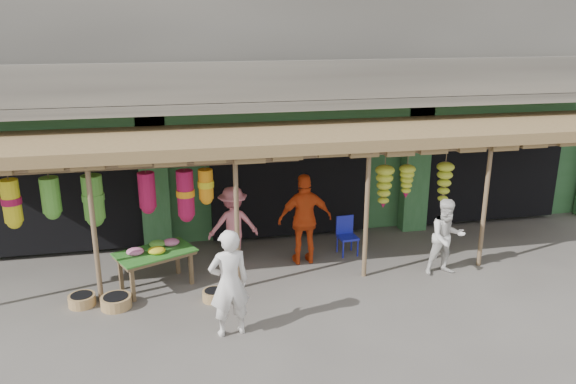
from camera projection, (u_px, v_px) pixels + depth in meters
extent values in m
plane|color=#514C47|center=(313.00, 276.00, 11.14)|extent=(80.00, 80.00, 0.00)
cube|color=gray|center=(267.00, 14.00, 14.33)|extent=(16.00, 6.00, 4.00)
cube|color=#2D6033|center=(268.00, 147.00, 15.51)|extent=(16.00, 5.70, 3.00)
cube|color=gray|center=(295.00, 103.00, 11.74)|extent=(16.00, 0.90, 0.22)
cube|color=gray|center=(300.00, 81.00, 11.21)|extent=(16.00, 0.10, 0.80)
cube|color=#2D6033|center=(291.00, 117.00, 12.21)|extent=(16.00, 0.35, 0.35)
cube|color=yellow|center=(47.00, 131.00, 11.19)|extent=(1.70, 0.06, 0.55)
cube|color=#B21414|center=(47.00, 131.00, 11.15)|extent=(1.30, 0.02, 0.30)
cube|color=black|center=(64.00, 184.00, 12.57)|extent=(3.60, 2.00, 2.50)
cube|color=black|center=(283.00, 172.00, 13.55)|extent=(3.60, 2.00, 2.50)
cube|color=black|center=(472.00, 161.00, 14.53)|extent=(3.60, 2.00, 2.50)
cube|color=#2D6033|center=(154.00, 184.00, 12.03)|extent=(0.60, 0.35, 3.00)
cube|color=#2D6033|center=(415.00, 169.00, 13.20)|extent=(0.60, 0.35, 3.00)
cylinder|color=brown|center=(94.00, 234.00, 9.79)|extent=(0.09, 0.09, 2.60)
cylinder|color=brown|center=(237.00, 224.00, 10.28)|extent=(0.09, 0.09, 2.60)
cylinder|color=brown|center=(366.00, 214.00, 10.77)|extent=(0.09, 0.09, 2.60)
cylinder|color=brown|center=(485.00, 206.00, 11.26)|extent=(0.09, 0.09, 2.60)
cylinder|color=brown|center=(304.00, 157.00, 10.17)|extent=(12.90, 0.08, 0.08)
cylinder|color=brown|center=(149.00, 167.00, 10.05)|extent=(5.50, 0.06, 0.06)
cube|color=brown|center=(303.00, 134.00, 11.19)|extent=(14.00, 2.70, 0.22)
cube|color=brown|center=(133.00, 286.00, 10.06)|extent=(0.09, 0.09, 0.62)
cube|color=brown|center=(191.00, 269.00, 10.73)|extent=(0.09, 0.09, 0.62)
cube|color=brown|center=(121.00, 274.00, 10.51)|extent=(0.09, 0.09, 0.62)
cube|color=brown|center=(178.00, 259.00, 11.17)|extent=(0.09, 0.09, 0.62)
cube|color=brown|center=(155.00, 255.00, 10.51)|extent=(1.56, 1.28, 0.06)
cube|color=#26661E|center=(155.00, 252.00, 10.50)|extent=(1.62, 1.34, 0.03)
ellipsoid|color=pink|center=(135.00, 252.00, 10.36)|extent=(0.33, 0.27, 0.14)
ellipsoid|color=yellow|center=(157.00, 251.00, 10.41)|extent=(0.33, 0.27, 0.14)
ellipsoid|color=pink|center=(171.00, 242.00, 10.79)|extent=(0.33, 0.27, 0.14)
ellipsoid|color=#539E34|center=(157.00, 244.00, 10.71)|extent=(0.33, 0.27, 0.14)
cylinder|color=#1A21AC|center=(343.00, 250.00, 11.92)|extent=(0.03, 0.03, 0.37)
cylinder|color=#1A21AC|center=(358.00, 248.00, 12.01)|extent=(0.03, 0.03, 0.37)
cylinder|color=#1A21AC|center=(337.00, 244.00, 12.22)|extent=(0.03, 0.03, 0.37)
cylinder|color=#1A21AC|center=(351.00, 242.00, 12.32)|extent=(0.03, 0.03, 0.37)
cube|color=#1A21AC|center=(348.00, 237.00, 12.06)|extent=(0.43, 0.43, 0.05)
cube|color=#1A21AC|center=(345.00, 225.00, 12.16)|extent=(0.39, 0.07, 0.42)
cylinder|color=olive|center=(82.00, 300.00, 9.98)|extent=(0.54, 0.54, 0.20)
cylinder|color=olive|center=(116.00, 302.00, 9.91)|extent=(0.68, 0.68, 0.21)
cylinder|color=#916643|center=(214.00, 295.00, 10.16)|extent=(0.50, 0.50, 0.19)
imported|color=white|center=(229.00, 283.00, 8.85)|extent=(0.72, 0.53, 1.80)
imported|color=silver|center=(447.00, 237.00, 11.03)|extent=(0.76, 0.59, 1.56)
imported|color=#D34213|center=(305.00, 219.00, 11.50)|extent=(1.13, 0.48, 1.91)
imported|color=#D8727E|center=(233.00, 225.00, 11.61)|extent=(1.08, 0.66, 1.62)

